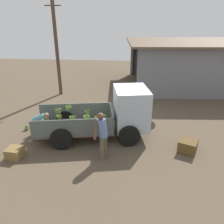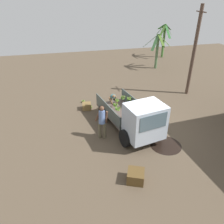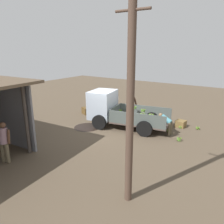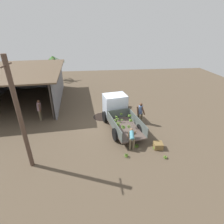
{
  "view_description": "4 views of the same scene",
  "coord_description": "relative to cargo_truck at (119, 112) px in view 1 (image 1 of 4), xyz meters",
  "views": [
    {
      "loc": [
        0.7,
        -8.77,
        4.62
      ],
      "look_at": [
        -0.13,
        -0.3,
        1.0
      ],
      "focal_mm": 35.0,
      "sensor_mm": 36.0,
      "label": 1
    },
    {
      "loc": [
        8.58,
        -3.82,
        6.53
      ],
      "look_at": [
        -0.53,
        -1.59,
        1.24
      ],
      "focal_mm": 35.0,
      "sensor_mm": 36.0,
      "label": 2
    },
    {
      "loc": [
        -6.88,
        9.81,
        4.48
      ],
      "look_at": [
        -0.34,
        0.15,
        1.04
      ],
      "focal_mm": 35.0,
      "sensor_mm": 36.0,
      "label": 3
    },
    {
      "loc": [
        -11.78,
        1.3,
        6.8
      ],
      "look_at": [
        -1.04,
        0.09,
        1.46
      ],
      "focal_mm": 28.0,
      "sensor_mm": 36.0,
      "label": 4
    }
  ],
  "objects": [
    {
      "name": "banana_bunch_on_ground_1",
      "position": [
        -4.18,
        0.03,
        -0.94
      ],
      "size": [
        0.25,
        0.25,
        0.21
      ],
      "color": "#403A2A",
      "rests_on": "ground"
    },
    {
      "name": "warehouse_shed",
      "position": [
        5.5,
        8.42,
        1.34
      ],
      "size": [
        10.31,
        8.17,
        3.2
      ],
      "rotation": [
        0.0,
        0.0,
        0.08
      ],
      "color": "slate",
      "rests_on": "ground"
    },
    {
      "name": "banana_bunch_on_ground_3",
      "position": [
        -3.35,
        -0.77,
        -0.95
      ],
      "size": [
        0.29,
        0.29,
        0.18
      ],
      "color": "brown",
      "rests_on": "ground"
    },
    {
      "name": "cargo_truck",
      "position": [
        0.0,
        0.0,
        0.0
      ],
      "size": [
        4.83,
        2.66,
        2.06
      ],
      "rotation": [
        0.0,
        0.0,
        0.19
      ],
      "color": "brown",
      "rests_on": "ground"
    },
    {
      "name": "wooden_crate_0",
      "position": [
        -3.6,
        -2.06,
        -0.86
      ],
      "size": [
        0.57,
        0.57,
        0.38
      ],
      "primitive_type": "cube",
      "rotation": [
        0.0,
        0.0,
        3.06
      ],
      "color": "brown",
      "rests_on": "ground"
    },
    {
      "name": "mud_patch_0",
      "position": [
        0.93,
        1.09,
        -1.05
      ],
      "size": [
        1.51,
        1.51,
        0.01
      ],
      "primitive_type": "cylinder",
      "color": "black",
      "rests_on": "ground"
    },
    {
      "name": "ground",
      "position": [
        -0.16,
        0.44,
        -1.05
      ],
      "size": [
        36.0,
        36.0,
        0.0
      ],
      "primitive_type": "plane",
      "color": "brown"
    },
    {
      "name": "utility_pole",
      "position": [
        -4.24,
        5.23,
        1.89
      ],
      "size": [
        0.97,
        0.22,
        5.81
      ],
      "color": "#4E3A2E",
      "rests_on": "ground"
    },
    {
      "name": "wooden_crate_1",
      "position": [
        2.69,
        -1.04,
        -0.82
      ],
      "size": [
        0.84,
        0.84,
        0.46
      ],
      "primitive_type": "cube",
      "rotation": [
        0.0,
        0.0,
        5.87
      ],
      "color": "brown",
      "rests_on": "ground"
    },
    {
      "name": "person_worker_loading",
      "position": [
        -3.29,
        -0.46,
        -0.37
      ],
      "size": [
        0.78,
        0.62,
        1.11
      ],
      "rotation": [
        0.0,
        0.0,
        -0.11
      ],
      "color": "brown",
      "rests_on": "ground"
    },
    {
      "name": "person_bystander_near_shed",
      "position": [
        1.01,
        6.02,
        -0.11
      ],
      "size": [
        0.61,
        0.42,
        1.7
      ],
      "rotation": [
        0.0,
        0.0,
        4.95
      ],
      "color": "brown",
      "rests_on": "ground"
    },
    {
      "name": "banana_bunch_on_ground_2",
      "position": [
        -3.67,
        -1.84,
        -0.97
      ],
      "size": [
        0.25,
        0.24,
        0.16
      ],
      "color": "brown",
      "rests_on": "ground"
    },
    {
      "name": "person_foreground_visitor",
      "position": [
        -0.45,
        -1.72,
        -0.09
      ],
      "size": [
        0.53,
        0.65,
        1.73
      ],
      "rotation": [
        0.0,
        0.0,
        2.85
      ],
      "color": "brown",
      "rests_on": "ground"
    }
  ]
}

